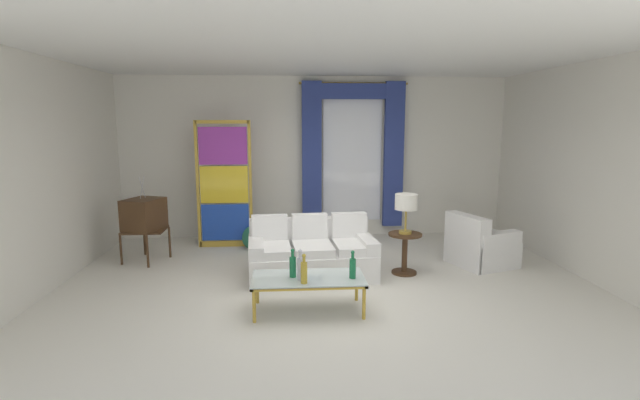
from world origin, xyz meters
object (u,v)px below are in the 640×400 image
bottle_blue_decanter (293,266)px  armchair_white (479,247)px  bottle_ruby_flask (300,267)px  stained_glass_divider (224,187)px  bottle_crystal_tall (353,267)px  table_lamp_brass (406,204)px  couch_white_long (311,254)px  bottle_amber_squat (304,271)px  vintage_tv (144,216)px  round_side_table (405,250)px  coffee_table (308,280)px  peacock_figurine (254,238)px

bottle_blue_decanter → armchair_white: (2.86, 1.54, -0.26)m
bottle_ruby_flask → stained_glass_divider: 3.28m
bottle_crystal_tall → table_lamp_brass: table_lamp_brass is taller
couch_white_long → bottle_amber_squat: (-0.16, -1.47, 0.24)m
stained_glass_divider → couch_white_long: bearing=-49.3°
bottle_ruby_flask → vintage_tv: vintage_tv is taller
stained_glass_divider → round_side_table: 3.31m
coffee_table → round_side_table: round_side_table is taller
stained_glass_divider → vintage_tv: bearing=-145.8°
bottle_blue_decanter → table_lamp_brass: bearing=37.1°
peacock_figurine → vintage_tv: bearing=-165.0°
coffee_table → round_side_table: 1.91m
stained_glass_divider → table_lamp_brass: size_ratio=3.86×
bottle_crystal_tall → stained_glass_divider: 3.54m
bottle_ruby_flask → armchair_white: bearing=30.6°
bottle_blue_decanter → stained_glass_divider: bearing=111.4°
couch_white_long → peacock_figurine: size_ratio=3.03×
coffee_table → bottle_crystal_tall: (0.50, -0.07, 0.17)m
coffee_table → table_lamp_brass: (1.45, 1.25, 0.65)m
vintage_tv → table_lamp_brass: size_ratio=2.36×
coffee_table → vintage_tv: size_ratio=0.96×
coffee_table → bottle_crystal_tall: bottle_crystal_tall is taller
couch_white_long → stained_glass_divider: size_ratio=0.83×
vintage_tv → round_side_table: (3.91, -0.89, -0.37)m
bottle_crystal_tall → bottle_ruby_flask: (-0.60, -0.01, 0.01)m
vintage_tv → table_lamp_brass: vintage_tv is taller
couch_white_long → coffee_table: bearing=-94.6°
couch_white_long → bottle_amber_squat: size_ratio=5.39×
peacock_figurine → coffee_table: bearing=-72.9°
peacock_figurine → couch_white_long: bearing=-55.7°
bottle_crystal_tall → peacock_figurine: bottle_crystal_tall is taller
coffee_table → bottle_blue_decanter: size_ratio=3.85×
couch_white_long → round_side_table: bearing=-1.0°
vintage_tv → round_side_table: 4.03m
bottle_crystal_tall → stained_glass_divider: stained_glass_divider is taller
bottle_ruby_flask → stained_glass_divider: stained_glass_divider is taller
bottle_crystal_tall → armchair_white: 2.74m
couch_white_long → peacock_figurine: couch_white_long is taller
vintage_tv → bottle_blue_decanter: bearing=-42.9°
bottle_crystal_tall → bottle_amber_squat: 0.57m
couch_white_long → armchair_white: couch_white_long is taller
bottle_crystal_tall → stained_glass_divider: bearing=121.3°
stained_glass_divider → round_side_table: (2.76, -1.67, -0.70)m
bottle_amber_squat → round_side_table: 2.10m
bottle_ruby_flask → vintage_tv: size_ratio=0.26×
bottle_crystal_tall → stained_glass_divider: size_ratio=0.15×
bottle_crystal_tall → vintage_tv: (-2.97, 2.21, 0.19)m
couch_white_long → table_lamp_brass: bearing=-1.0°
coffee_table → peacock_figurine: size_ratio=2.15×
coffee_table → armchair_white: bearing=30.2°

